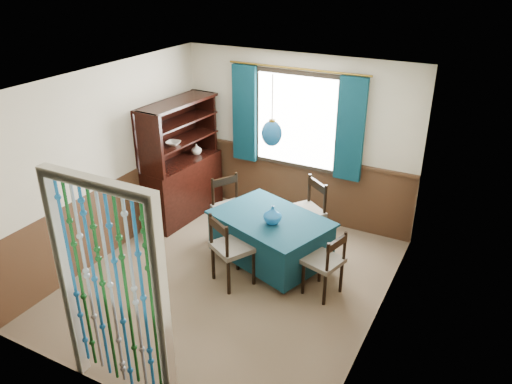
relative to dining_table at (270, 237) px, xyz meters
The scene contains 22 objects.
floor 0.77m from the dining_table, 114.25° to the right, with size 4.00×4.00×0.00m, color brown.
ceiling 2.19m from the dining_table, 114.25° to the right, with size 4.00×4.00×0.00m, color silver.
wall_back 1.66m from the dining_table, 100.76° to the left, with size 3.60×3.60×0.00m, color beige.
wall_front 2.74m from the dining_table, 95.89° to the right, with size 3.60×3.60×0.00m, color beige.
wall_left 2.31m from the dining_table, 163.98° to the right, with size 4.00×4.00×0.00m, color beige.
wall_right 1.85m from the dining_table, 21.17° to the right, with size 4.00×4.00×0.00m, color beige.
wainscot_back 1.42m from the dining_table, 100.88° to the left, with size 3.60×3.60×0.00m, color #442B1A.
wainscot_front 2.59m from the dining_table, 95.92° to the right, with size 3.60×3.60×0.00m, color #442B1A.
wainscot_left 2.14m from the dining_table, 163.87° to the right, with size 4.00×4.00×0.00m, color #442B1A.
wainscot_right 1.63m from the dining_table, 21.36° to the right, with size 4.00×4.00×0.00m, color #442B1A.
window 1.79m from the dining_table, 101.15° to the left, with size 1.32×0.12×1.42m, color black.
doorway 2.63m from the dining_table, 96.02° to the right, with size 1.16×0.12×2.18m, color silver, non-canonical shape.
dining_table is the anchor object (origin of this frame).
chair_near 0.65m from the dining_table, 112.16° to the right, with size 0.61×0.60×0.93m.
chair_far 0.71m from the dining_table, 72.20° to the left, with size 0.65×0.65×0.96m.
chair_left 0.83m from the dining_table, 158.16° to the left, with size 0.61×0.62×0.93m.
chair_right 0.90m from the dining_table, 18.36° to the right, with size 0.49×0.50×0.84m.
sideboard 1.92m from the dining_table, 161.45° to the left, with size 0.58×1.42×1.82m.
pendant_lamp 1.41m from the dining_table, behind, with size 0.24×0.24×0.84m.
vase_table 0.42m from the dining_table, 55.57° to the right, with size 0.21×0.21×0.22m, color #155692.
bowl_shelf 1.99m from the dining_table, 167.55° to the left, with size 0.23×0.23×0.06m, color beige.
vase_sideboard 2.07m from the dining_table, 151.54° to the left, with size 0.18×0.18×0.18m, color beige.
Camera 1 is at (2.69, -4.42, 3.71)m, focal length 35.00 mm.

